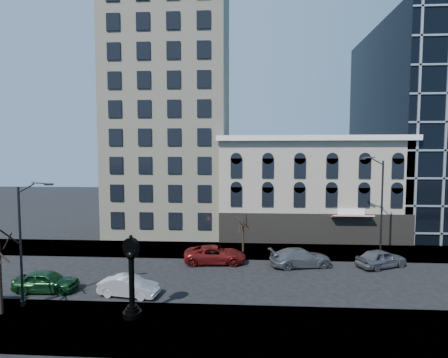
# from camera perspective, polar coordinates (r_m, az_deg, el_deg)

# --- Properties ---
(ground) EXTENTS (160.00, 160.00, 0.00)m
(ground) POSITION_cam_1_polar(r_m,az_deg,el_deg) (28.31, -4.72, -16.93)
(ground) COLOR black
(ground) RESTS_ON ground
(sidewalk_far) EXTENTS (160.00, 6.00, 0.12)m
(sidewalk_far) POSITION_cam_1_polar(r_m,az_deg,el_deg) (35.82, -2.89, -12.33)
(sidewalk_far) COLOR gray
(sidewalk_far) RESTS_ON ground
(sidewalk_near) EXTENTS (160.00, 6.00, 0.12)m
(sidewalk_near) POSITION_cam_1_polar(r_m,az_deg,el_deg) (21.09, -8.07, -24.41)
(sidewalk_near) COLOR gray
(sidewalk_near) RESTS_ON ground
(cream_tower) EXTENTS (15.90, 15.40, 42.50)m
(cream_tower) POSITION_cam_1_polar(r_m,az_deg,el_deg) (47.08, -9.16, 15.17)
(cream_tower) COLOR beige
(cream_tower) RESTS_ON ground
(victorian_row) EXTENTS (22.60, 11.19, 12.50)m
(victorian_row) POSITION_cam_1_polar(r_m,az_deg,el_deg) (43.08, 14.36, -1.65)
(victorian_row) COLOR #A19785
(victorian_row) RESTS_ON ground
(glass_office) EXTENTS (20.00, 20.15, 28.00)m
(glass_office) POSITION_cam_1_polar(r_m,az_deg,el_deg) (55.06, 34.50, 7.30)
(glass_office) COLOR black
(glass_office) RESTS_ON ground
(street_clock) EXTENTS (1.17, 1.17, 5.16)m
(street_clock) POSITION_cam_1_polar(r_m,az_deg,el_deg) (21.79, -15.93, -16.66)
(street_clock) COLOR black
(street_clock) RESTS_ON sidewalk_near
(street_lamp_near) EXTENTS (2.17, 0.63, 8.46)m
(street_lamp_near) POSITION_cam_1_polar(r_m,az_deg,el_deg) (24.93, -31.05, -4.85)
(street_lamp_near) COLOR black
(street_lamp_near) RESTS_ON sidewalk_near
(street_lamp_far) EXTENTS (2.55, 1.03, 10.15)m
(street_lamp_far) POSITION_cam_1_polar(r_m,az_deg,el_deg) (35.36, 24.92, -0.17)
(street_lamp_far) COLOR black
(street_lamp_far) RESTS_ON sidewalk_far
(bare_tree_far) EXTENTS (2.54, 2.54, 4.36)m
(bare_tree_far) POSITION_cam_1_polar(r_m,az_deg,el_deg) (34.22, 3.39, -7.33)
(bare_tree_far) COLOR black
(bare_tree_far) RESTS_ON sidewalk_far
(car_near_a) EXTENTS (4.64, 2.02, 1.56)m
(car_near_a) POSITION_cam_1_polar(r_m,az_deg,el_deg) (28.67, -28.76, -15.47)
(car_near_a) COLOR #143F1E
(car_near_a) RESTS_ON ground
(car_near_b) EXTENTS (4.49, 2.09, 1.43)m
(car_near_b) POSITION_cam_1_polar(r_m,az_deg,el_deg) (25.66, -16.36, -17.61)
(car_near_b) COLOR silver
(car_near_b) RESTS_ON ground
(car_far_a) EXTENTS (6.02, 3.08, 1.63)m
(car_far_a) POSITION_cam_1_polar(r_m,az_deg,el_deg) (31.60, -1.56, -13.12)
(car_far_a) COLOR maroon
(car_far_a) RESTS_ON ground
(car_far_b) EXTENTS (6.05, 3.46, 1.65)m
(car_far_b) POSITION_cam_1_polar(r_m,az_deg,el_deg) (31.47, 13.31, -13.27)
(car_far_b) COLOR #595B60
(car_far_b) RESTS_ON ground
(car_far_c) EXTENTS (5.16, 3.74, 1.63)m
(car_far_c) POSITION_cam_1_polar(r_m,az_deg,el_deg) (33.68, 25.89, -12.43)
(car_far_c) COLOR #595B60
(car_far_c) RESTS_ON ground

